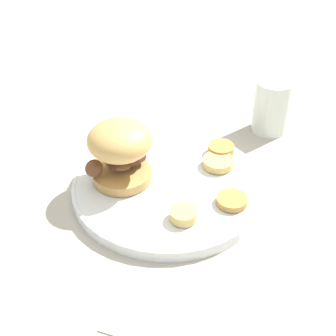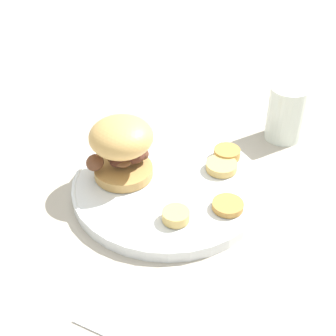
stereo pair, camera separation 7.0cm
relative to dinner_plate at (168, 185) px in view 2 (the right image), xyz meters
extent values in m
plane|color=#B2A899|center=(0.00, 0.00, -0.01)|extent=(4.00, 4.00, 0.00)
cylinder|color=white|center=(0.00, 0.00, 0.00)|extent=(0.30, 0.30, 0.02)
torus|color=white|center=(0.00, 0.00, 0.01)|extent=(0.29, 0.29, 0.01)
cylinder|color=tan|center=(-0.07, -0.01, 0.02)|extent=(0.09, 0.09, 0.01)
ellipsoid|color=brown|center=(-0.10, -0.04, 0.04)|extent=(0.03, 0.03, 0.02)
ellipsoid|color=#4C281E|center=(-0.07, -0.01, 0.04)|extent=(0.05, 0.05, 0.02)
ellipsoid|color=#563323|center=(-0.05, 0.01, 0.04)|extent=(0.04, 0.04, 0.02)
ellipsoid|color=#4C281E|center=(-0.06, 0.00, 0.04)|extent=(0.05, 0.05, 0.02)
ellipsoid|color=brown|center=(-0.08, -0.01, 0.04)|extent=(0.06, 0.05, 0.01)
ellipsoid|color=tan|center=(-0.07, -0.01, 0.08)|extent=(0.10, 0.10, 0.05)
cylinder|color=#DBB766|center=(0.04, -0.07, 0.02)|extent=(0.04, 0.04, 0.01)
cylinder|color=#BC8942|center=(0.07, 0.09, 0.02)|extent=(0.04, 0.04, 0.02)
cylinder|color=#DBB766|center=(0.07, 0.06, 0.01)|extent=(0.05, 0.05, 0.01)
cylinder|color=#BC8942|center=(0.10, -0.02, 0.01)|extent=(0.05, 0.05, 0.01)
cube|color=silver|center=(0.04, -0.26, -0.01)|extent=(0.11, 0.02, 0.00)
cylinder|color=silver|center=(0.13, 0.22, 0.04)|extent=(0.07, 0.07, 0.10)
camera|label=1|loc=(0.15, -0.54, 0.46)|focal=50.00mm
camera|label=2|loc=(0.21, -0.52, 0.46)|focal=50.00mm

